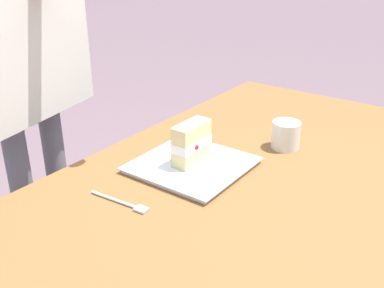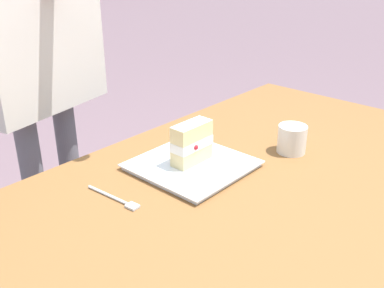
{
  "view_description": "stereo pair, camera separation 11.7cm",
  "coord_description": "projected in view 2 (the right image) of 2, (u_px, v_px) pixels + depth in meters",
  "views": [
    {
      "loc": [
        1.01,
        0.49,
        1.31
      ],
      "look_at": [
        0.1,
        -0.17,
        0.8
      ],
      "focal_mm": 41.95,
      "sensor_mm": 36.0,
      "label": 1
    },
    {
      "loc": [
        0.93,
        0.58,
        1.31
      ],
      "look_at": [
        0.1,
        -0.17,
        0.8
      ],
      "focal_mm": 41.95,
      "sensor_mm": 36.0,
      "label": 2
    }
  ],
  "objects": [
    {
      "name": "diner_person",
      "position": [
        32.0,
        26.0,
        1.38
      ],
      "size": [
        0.47,
        0.6,
        1.61
      ],
      "color": "slate",
      "rests_on": "ground"
    },
    {
      "name": "coffee_cup",
      "position": [
        292.0,
        139.0,
        1.34
      ],
      "size": [
        0.09,
        0.09,
        0.08
      ],
      "color": "silver",
      "rests_on": "patio_table"
    },
    {
      "name": "patio_table",
      "position": [
        260.0,
        203.0,
        1.26
      ],
      "size": [
        1.49,
        0.92,
        0.73
      ],
      "color": "brown",
      "rests_on": "ground"
    },
    {
      "name": "dessert_plate",
      "position": [
        192.0,
        165.0,
        1.26
      ],
      "size": [
        0.29,
        0.29,
        0.02
      ],
      "color": "white",
      "rests_on": "patio_table"
    },
    {
      "name": "dessert_fork",
      "position": [
        116.0,
        199.0,
        1.1
      ],
      "size": [
        0.03,
        0.17,
        0.01
      ],
      "color": "silver",
      "rests_on": "patio_table"
    },
    {
      "name": "cake_slice",
      "position": [
        192.0,
        143.0,
        1.24
      ],
      "size": [
        0.12,
        0.06,
        0.12
      ],
      "color": "#EAD18C",
      "rests_on": "dessert_plate"
    }
  ]
}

